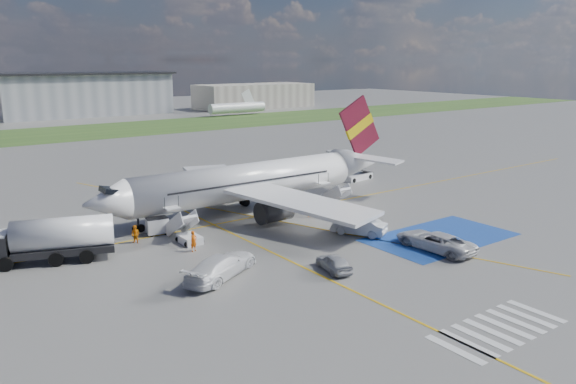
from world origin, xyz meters
name	(u,v)px	position (x,y,z in m)	size (l,w,h in m)	color
ground	(330,247)	(0.00, 0.00, 0.00)	(400.00, 400.00, 0.00)	#60605E
grass_strip	(51,134)	(0.00, 95.00, 0.01)	(400.00, 30.00, 0.01)	#2D4C1E
taxiway_line_main	(256,217)	(0.00, 12.00, 0.01)	(120.00, 0.20, 0.01)	gold
taxiway_line_cross	(369,298)	(-5.00, -10.00, 0.01)	(0.20, 60.00, 0.01)	gold
taxiway_line_diag	(256,217)	(0.00, 12.00, 0.01)	(0.20, 60.00, 0.01)	gold
staging_box	(440,237)	(10.00, -4.00, 0.01)	(14.00, 8.00, 0.01)	#183F95
crosswalk	(498,329)	(-1.80, -18.00, 0.01)	(9.00, 4.00, 0.01)	silver
terminal_centre	(85,95)	(20.00, 135.00, 6.00)	(48.00, 18.00, 12.00)	gray
terminal_east	(254,96)	(75.00, 128.00, 4.00)	(40.00, 16.00, 8.00)	gray
airliner	(257,180)	(1.51, 14.00, 3.39)	(36.81, 32.95, 11.92)	white
airstairs_fwd	(187,235)	(-9.50, 8.70, 0.62)	(1.90, 5.20, 3.60)	white
airstairs_aft	(341,205)	(9.00, 8.70, 0.62)	(1.90, 5.20, 3.60)	white
fuel_tanker	(47,244)	(-21.01, 10.70, 1.52)	(10.91, 6.12, 3.62)	black
gpu_cart	(157,227)	(-10.80, 12.36, 0.75)	(2.15, 1.55, 1.66)	white
belt_loader	(358,177)	(21.49, 19.31, 0.39)	(5.38, 2.64, 1.56)	white
car_silver_a	(334,262)	(-3.49, -4.58, 0.67)	(1.58, 3.94, 1.34)	#ADAFB5
car_silver_b	(359,226)	(4.46, 1.05, 0.85)	(1.80, 5.17, 1.70)	#B5B8BD
van_white_a	(435,238)	(6.83, -5.97, 1.06)	(2.60, 5.65, 2.12)	silver
van_white_b	(221,262)	(-11.16, -0.44, 1.15)	(2.38, 5.85, 2.29)	white
crew_fwd	(194,241)	(-10.23, 5.98, 0.91)	(0.66, 0.44, 1.82)	#E45B0C
crew_nose	(135,234)	(-13.45, 11.04, 0.83)	(0.81, 0.63, 1.67)	orange
crew_aft	(310,209)	(4.51, 8.55, 0.85)	(1.00, 0.41, 1.70)	orange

